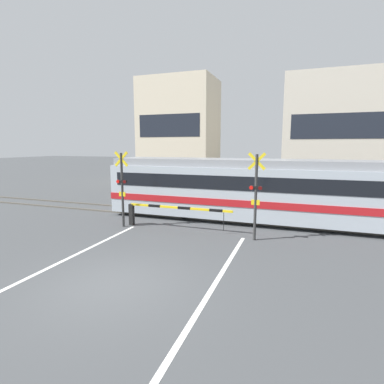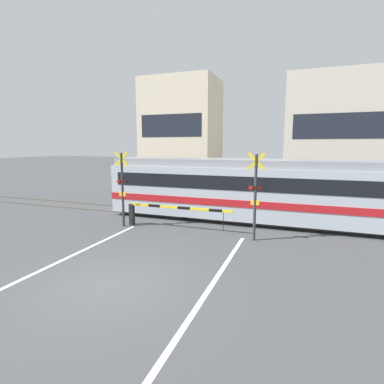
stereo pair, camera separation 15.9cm
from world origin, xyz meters
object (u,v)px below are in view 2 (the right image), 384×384
at_px(crossing_barrier_far, 242,195).
at_px(pedestrian, 234,186).
at_px(crossing_signal_left, 122,185).
at_px(commuter_train, 321,192).
at_px(crossing_signal_right, 255,193).
at_px(crossing_barrier_near, 160,211).

distance_m(crossing_barrier_far, pedestrian, 2.22).
height_order(crossing_barrier_far, crossing_signal_left, crossing_signal_left).
distance_m(crossing_signal_left, pedestrian, 8.70).
xyz_separation_m(commuter_train, crossing_signal_left, (-8.41, -3.04, 0.27)).
relative_size(commuter_train, crossing_signal_right, 5.98).
bearing_deg(commuter_train, crossing_signal_right, -129.31).
bearing_deg(crossing_barrier_near, crossing_barrier_far, 65.24).
height_order(crossing_barrier_near, pedestrian, pedestrian).
bearing_deg(crossing_signal_right, commuter_train, 50.69).
relative_size(crossing_signal_right, pedestrian, 1.92).
bearing_deg(crossing_signal_left, crossing_signal_right, 0.00).
bearing_deg(crossing_signal_left, pedestrian, 67.41).
xyz_separation_m(commuter_train, crossing_barrier_near, (-6.74, -2.64, -0.84)).
height_order(crossing_barrier_near, crossing_signal_right, crossing_signal_right).
height_order(commuter_train, crossing_barrier_far, commuter_train).
height_order(crossing_barrier_near, crossing_barrier_far, same).
bearing_deg(crossing_signal_left, commuter_train, 19.86).
relative_size(crossing_barrier_far, crossing_signal_right, 1.43).
bearing_deg(crossing_barrier_far, commuter_train, -35.45).
bearing_deg(crossing_signal_right, crossing_barrier_far, 105.56).
distance_m(crossing_barrier_far, crossing_signal_right, 6.32).
relative_size(commuter_train, crossing_barrier_near, 4.19).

